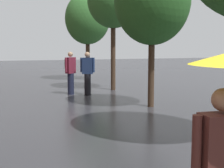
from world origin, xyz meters
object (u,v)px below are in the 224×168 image
object	(u,v)px
street_tree_2	(113,1)
pedestrian_walking_midground	(70,72)
street_tree_3	(87,19)
street_tree_1	(152,0)
pedestrian_walking_far	(88,72)

from	to	relation	value
street_tree_2	pedestrian_walking_midground	world-z (taller)	street_tree_2
street_tree_2	street_tree_3	bearing A→B (deg)	90.85
pedestrian_walking_midground	street_tree_1	bearing A→B (deg)	-60.39
pedestrian_walking_midground	pedestrian_walking_far	size ratio (longest dim) A/B	1.00
street_tree_2	pedestrian_walking_far	bearing A→B (deg)	-141.60
street_tree_3	pedestrian_walking_far	xyz separation A→B (m)	(-1.41, -5.54, -2.55)
street_tree_3	street_tree_2	bearing A→B (deg)	-89.15
street_tree_1	street_tree_3	size ratio (longest dim) A/B	0.99
street_tree_2	street_tree_3	distance (m)	4.39
pedestrian_walking_midground	pedestrian_walking_far	world-z (taller)	pedestrian_walking_midground
pedestrian_walking_far	street_tree_1	bearing A→B (deg)	-65.50
street_tree_1	pedestrian_walking_far	bearing A→B (deg)	114.50
street_tree_3	pedestrian_walking_midground	bearing A→B (deg)	-111.69
street_tree_1	pedestrian_walking_midground	distance (m)	4.74
pedestrian_walking_midground	pedestrian_walking_far	distance (m)	0.76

